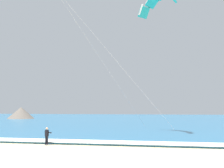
% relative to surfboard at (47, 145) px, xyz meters
% --- Properties ---
extents(sea, '(200.00, 120.00, 0.20)m').
position_rel_surfboard_xyz_m(sea, '(1.77, 60.73, 0.07)').
color(sea, teal).
rests_on(sea, ground).
extents(surf_foam, '(200.00, 2.57, 0.04)m').
position_rel_surfboard_xyz_m(surf_foam, '(1.77, 1.73, 0.19)').
color(surf_foam, white).
rests_on(surf_foam, sea).
extents(surfboard, '(0.93, 1.46, 0.09)m').
position_rel_surfboard_xyz_m(surfboard, '(0.00, 0.00, 0.00)').
color(surfboard, white).
rests_on(surfboard, ground).
extents(kitesurfer, '(0.65, 0.64, 1.69)m').
position_rel_surfboard_xyz_m(kitesurfer, '(0.01, 0.02, 0.91)').
color(kitesurfer, black).
rests_on(kitesurfer, ground).
extents(kite_primary, '(13.05, 10.65, 16.93)m').
position_rel_surfboard_xyz_m(kite_primary, '(10.66, 8.28, 17.00)').
color(kite_primary, teal).
extents(headland_left, '(8.94, 8.94, 3.95)m').
position_rel_surfboard_xyz_m(headland_left, '(-34.08, 54.14, 1.82)').
color(headland_left, '#665B51').
rests_on(headland_left, ground).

